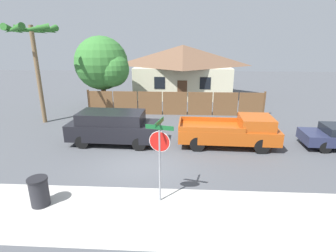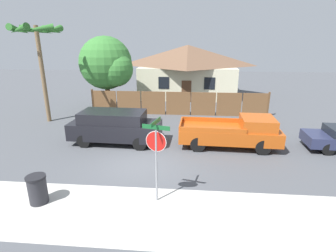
{
  "view_description": "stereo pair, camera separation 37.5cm",
  "coord_description": "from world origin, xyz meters",
  "px_view_note": "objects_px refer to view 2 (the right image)",
  "views": [
    {
      "loc": [
        1.94,
        -10.89,
        5.47
      ],
      "look_at": [
        1.27,
        0.98,
        1.6
      ],
      "focal_mm": 28.0,
      "sensor_mm": 36.0,
      "label": 1
    },
    {
      "loc": [
        2.31,
        -10.86,
        5.47
      ],
      "look_at": [
        1.27,
        0.98,
        1.6
      ],
      "focal_mm": 28.0,
      "sensor_mm": 36.0,
      "label": 2
    }
  ],
  "objects_px": {
    "oak_tree": "(108,64)",
    "trash_bin": "(38,189)",
    "stop_sign": "(156,148)",
    "palm_tree": "(37,38)",
    "red_suv": "(115,126)",
    "house": "(187,69)",
    "orange_pickup": "(234,132)"
  },
  "relations": [
    {
      "from": "palm_tree",
      "to": "trash_bin",
      "type": "xyz_separation_m",
      "value": [
        4.79,
        -9.57,
        -5.1
      ]
    },
    {
      "from": "red_suv",
      "to": "orange_pickup",
      "type": "bearing_deg",
      "value": 2.01
    },
    {
      "from": "red_suv",
      "to": "trash_bin",
      "type": "height_order",
      "value": "red_suv"
    },
    {
      "from": "orange_pickup",
      "to": "stop_sign",
      "type": "relative_size",
      "value": 1.76
    },
    {
      "from": "palm_tree",
      "to": "stop_sign",
      "type": "distance_m",
      "value": 13.23
    },
    {
      "from": "orange_pickup",
      "to": "trash_bin",
      "type": "bearing_deg",
      "value": -140.34
    },
    {
      "from": "palm_tree",
      "to": "stop_sign",
      "type": "xyz_separation_m",
      "value": [
        8.94,
        -9.07,
        -3.57
      ]
    },
    {
      "from": "orange_pickup",
      "to": "stop_sign",
      "type": "distance_m",
      "value": 6.48
    },
    {
      "from": "oak_tree",
      "to": "trash_bin",
      "type": "height_order",
      "value": "oak_tree"
    },
    {
      "from": "house",
      "to": "stop_sign",
      "type": "xyz_separation_m",
      "value": [
        -0.7,
        -19.71,
        -0.59
      ]
    },
    {
      "from": "palm_tree",
      "to": "stop_sign",
      "type": "height_order",
      "value": "palm_tree"
    },
    {
      "from": "house",
      "to": "orange_pickup",
      "type": "bearing_deg",
      "value": -79.16
    },
    {
      "from": "palm_tree",
      "to": "oak_tree",
      "type": "bearing_deg",
      "value": 47.59
    },
    {
      "from": "orange_pickup",
      "to": "trash_bin",
      "type": "distance_m",
      "value": 9.59
    },
    {
      "from": "oak_tree",
      "to": "trash_bin",
      "type": "distance_m",
      "value": 13.72
    },
    {
      "from": "house",
      "to": "palm_tree",
      "type": "bearing_deg",
      "value": -132.2
    },
    {
      "from": "house",
      "to": "oak_tree",
      "type": "height_order",
      "value": "oak_tree"
    },
    {
      "from": "palm_tree",
      "to": "red_suv",
      "type": "distance_m",
      "value": 8.39
    },
    {
      "from": "palm_tree",
      "to": "stop_sign",
      "type": "relative_size",
      "value": 2.15
    },
    {
      "from": "red_suv",
      "to": "orange_pickup",
      "type": "distance_m",
      "value": 6.46
    },
    {
      "from": "oak_tree",
      "to": "house",
      "type": "bearing_deg",
      "value": 47.92
    },
    {
      "from": "oak_tree",
      "to": "trash_bin",
      "type": "bearing_deg",
      "value": -83.97
    },
    {
      "from": "palm_tree",
      "to": "orange_pickup",
      "type": "relative_size",
      "value": 1.23
    },
    {
      "from": "oak_tree",
      "to": "orange_pickup",
      "type": "bearing_deg",
      "value": -39.57
    },
    {
      "from": "red_suv",
      "to": "trash_bin",
      "type": "relative_size",
      "value": 4.83
    },
    {
      "from": "stop_sign",
      "to": "trash_bin",
      "type": "height_order",
      "value": "stop_sign"
    },
    {
      "from": "orange_pickup",
      "to": "trash_bin",
      "type": "xyz_separation_m",
      "value": [
        -7.6,
        -5.84,
        -0.32
      ]
    },
    {
      "from": "house",
      "to": "oak_tree",
      "type": "distance_m",
      "value": 9.39
    },
    {
      "from": "oak_tree",
      "to": "orange_pickup",
      "type": "height_order",
      "value": "oak_tree"
    },
    {
      "from": "palm_tree",
      "to": "house",
      "type": "bearing_deg",
      "value": 47.8
    },
    {
      "from": "house",
      "to": "oak_tree",
      "type": "xyz_separation_m",
      "value": [
        -6.25,
        -6.92,
        1.04
      ]
    },
    {
      "from": "oak_tree",
      "to": "red_suv",
      "type": "distance_m",
      "value": 8.3
    }
  ]
}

